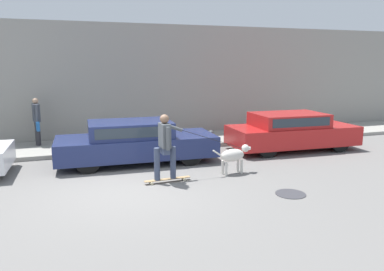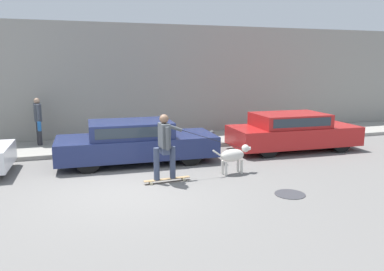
{
  "view_description": "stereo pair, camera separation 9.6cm",
  "coord_description": "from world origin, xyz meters",
  "px_view_note": "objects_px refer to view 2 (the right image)",
  "views": [
    {
      "loc": [
        -1.21,
        -8.11,
        2.8
      ],
      "look_at": [
        1.87,
        1.04,
        0.95
      ],
      "focal_mm": 35.0,
      "sensor_mm": 36.0,
      "label": 1
    },
    {
      "loc": [
        -1.12,
        -8.14,
        2.8
      ],
      "look_at": [
        1.87,
        1.04,
        0.95
      ],
      "focal_mm": 35.0,
      "sensor_mm": 36.0,
      "label": 2
    }
  ],
  "objects_px": {
    "skateboarder": "(165,144)",
    "fire_hydrant": "(212,139)",
    "parked_car_1": "(136,142)",
    "parked_car_2": "(292,132)",
    "dog": "(234,156)",
    "pedestrian_with_bag": "(38,119)"
  },
  "relations": [
    {
      "from": "parked_car_1",
      "to": "parked_car_2",
      "type": "height_order",
      "value": "parked_car_2"
    },
    {
      "from": "skateboarder",
      "to": "fire_hydrant",
      "type": "distance_m",
      "value": 3.8
    },
    {
      "from": "parked_car_1",
      "to": "fire_hydrant",
      "type": "height_order",
      "value": "parked_car_1"
    },
    {
      "from": "parked_car_2",
      "to": "skateboarder",
      "type": "relative_size",
      "value": 1.55
    },
    {
      "from": "parked_car_2",
      "to": "pedestrian_with_bag",
      "type": "height_order",
      "value": "pedestrian_with_bag"
    },
    {
      "from": "parked_car_1",
      "to": "pedestrian_with_bag",
      "type": "bearing_deg",
      "value": 136.73
    },
    {
      "from": "dog",
      "to": "fire_hydrant",
      "type": "height_order",
      "value": "dog"
    },
    {
      "from": "dog",
      "to": "fire_hydrant",
      "type": "relative_size",
      "value": 1.73
    },
    {
      "from": "dog",
      "to": "parked_car_2",
      "type": "bearing_deg",
      "value": 25.39
    },
    {
      "from": "parked_car_2",
      "to": "fire_hydrant",
      "type": "relative_size",
      "value": 6.57
    },
    {
      "from": "dog",
      "to": "skateboarder",
      "type": "height_order",
      "value": "skateboarder"
    },
    {
      "from": "parked_car_2",
      "to": "parked_car_1",
      "type": "bearing_deg",
      "value": -177.97
    },
    {
      "from": "parked_car_2",
      "to": "dog",
      "type": "distance_m",
      "value": 3.54
    },
    {
      "from": "skateboarder",
      "to": "fire_hydrant",
      "type": "xyz_separation_m",
      "value": [
        2.32,
        2.95,
        -0.6
      ]
    },
    {
      "from": "parked_car_1",
      "to": "skateboarder",
      "type": "distance_m",
      "value": 2.14
    },
    {
      "from": "parked_car_2",
      "to": "fire_hydrant",
      "type": "distance_m",
      "value": 2.67
    },
    {
      "from": "skateboarder",
      "to": "pedestrian_with_bag",
      "type": "bearing_deg",
      "value": 119.24
    },
    {
      "from": "parked_car_2",
      "to": "fire_hydrant",
      "type": "height_order",
      "value": "parked_car_2"
    },
    {
      "from": "dog",
      "to": "parked_car_1",
      "type": "bearing_deg",
      "value": 131.47
    },
    {
      "from": "pedestrian_with_bag",
      "to": "parked_car_2",
      "type": "bearing_deg",
      "value": 152.49
    },
    {
      "from": "skateboarder",
      "to": "pedestrian_with_bag",
      "type": "relative_size",
      "value": 1.74
    },
    {
      "from": "parked_car_1",
      "to": "fire_hydrant",
      "type": "xyz_separation_m",
      "value": [
        2.67,
        0.88,
        -0.26
      ]
    }
  ]
}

